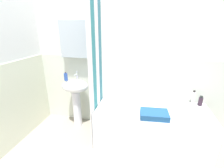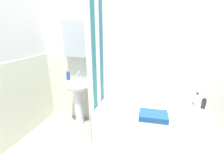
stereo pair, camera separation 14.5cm
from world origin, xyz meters
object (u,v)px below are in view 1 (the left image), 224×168
sink (76,93)px  lotion_bottle (193,97)px  soap_dispenser (66,77)px  towel_folded (154,114)px  shampoo_bottle (201,101)px  bathtub (151,125)px

sink → lotion_bottle: sink is taller
soap_dispenser → towel_folded: bearing=-14.1°
sink → shampoo_bottle: sink is taller
lotion_bottle → towel_folded: (-0.58, -0.52, -0.06)m
shampoo_bottle → lotion_bottle: size_ratio=0.71×
shampoo_bottle → lotion_bottle: lotion_bottle is taller
soap_dispenser → bathtub: bearing=-5.4°
sink → towel_folded: bearing=-16.9°
sink → lotion_bottle: bearing=4.3°
sink → towel_folded: sink is taller
shampoo_bottle → lotion_bottle: 0.11m
bathtub → lotion_bottle: (0.59, 0.30, 0.38)m
shampoo_bottle → bathtub: bearing=-159.4°
towel_folded → soap_dispenser: bearing=165.9°
lotion_bottle → bathtub: bearing=-153.0°
sink → soap_dispenser: (-0.13, -0.03, 0.28)m
sink → bathtub: 1.30m
bathtub → towel_folded: towel_folded is taller
sink → soap_dispenser: 0.32m
sink → towel_folded: size_ratio=2.34×
towel_folded → shampoo_bottle: bearing=35.4°
sink → towel_folded: (1.26, -0.38, -0.02)m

